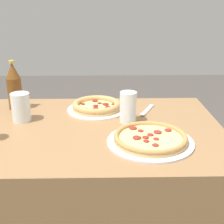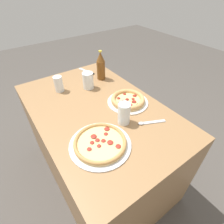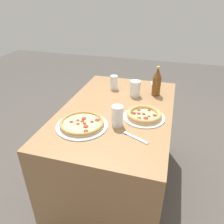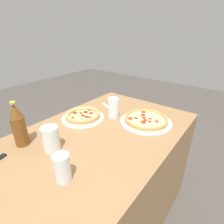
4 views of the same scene
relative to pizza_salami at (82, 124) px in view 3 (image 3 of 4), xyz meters
name	(u,v)px [view 3 (image 3 of 4)]	position (x,y,z in m)	size (l,w,h in m)	color
ground_plane	(116,181)	(0.29, -0.16, -0.77)	(8.00, 8.00, 0.00)	#4C4742
table	(117,149)	(0.29, -0.16, -0.39)	(1.25, 0.80, 0.75)	#997047
pizza_salami	(82,124)	(0.00, 0.00, 0.00)	(0.33, 0.33, 0.04)	silver
pizza_pepperoni	(144,115)	(0.22, -0.37, 0.00)	(0.29, 0.29, 0.04)	white
glass_iced_tea	(117,117)	(0.07, -0.22, 0.05)	(0.07, 0.07, 0.14)	white
glass_mango_juice	(135,89)	(0.55, -0.24, 0.04)	(0.08, 0.08, 0.13)	white
glass_orange_juice	(114,83)	(0.64, -0.03, 0.04)	(0.07, 0.07, 0.12)	white
beer_bottle	(157,82)	(0.62, -0.40, 0.10)	(0.07, 0.07, 0.24)	brown
knife	(153,86)	(0.80, -0.36, -0.01)	(0.19, 0.07, 0.01)	black
spoon	(133,136)	(-0.03, -0.34, -0.01)	(0.09, 0.17, 0.01)	silver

